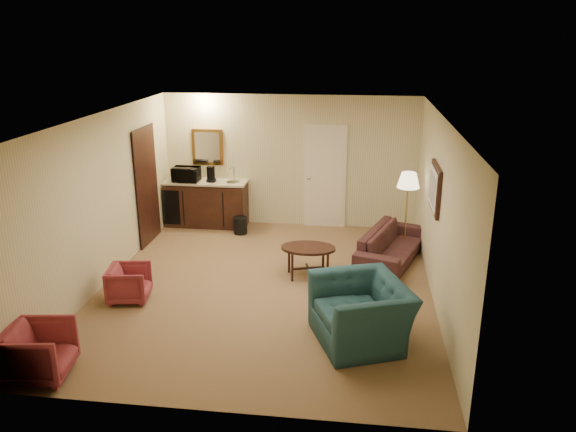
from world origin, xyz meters
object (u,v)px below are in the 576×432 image
at_px(rose_chair_near, 129,282).
at_px(floor_lamp, 406,213).
at_px(wetbar_cabinet, 207,203).
at_px(coffee_maker, 211,174).
at_px(rose_chair_far, 39,349).
at_px(waste_bin, 240,225).
at_px(teal_armchair, 361,302).
at_px(coffee_table, 308,261).
at_px(microwave, 186,173).
at_px(sofa, 392,240).

height_order(rose_chair_near, floor_lamp, floor_lamp).
relative_size(wetbar_cabinet, coffee_maker, 5.35).
xyz_separation_m(rose_chair_far, coffee_maker, (0.62, 5.31, 0.73)).
distance_m(floor_lamp, waste_bin, 3.19).
height_order(waste_bin, coffee_maker, coffee_maker).
bearing_deg(rose_chair_far, waste_bin, -22.31).
bearing_deg(rose_chair_near, coffee_maker, -15.51).
distance_m(teal_armchair, coffee_table, 2.08).
distance_m(wetbar_cabinet, microwave, 0.74).
distance_m(rose_chair_far, coffee_maker, 5.40).
xyz_separation_m(rose_chair_near, coffee_maker, (0.37, 3.35, 0.78)).
distance_m(sofa, coffee_table, 1.57).
xyz_separation_m(rose_chair_near, rose_chair_far, (-0.25, -1.96, 0.06)).
bearing_deg(waste_bin, floor_lamp, -10.27).
height_order(sofa, coffee_table, sofa).
distance_m(microwave, coffee_maker, 0.49).
bearing_deg(floor_lamp, wetbar_cabinet, 165.88).
relative_size(sofa, microwave, 3.72).
distance_m(rose_chair_near, coffee_maker, 3.46).
relative_size(coffee_table, waste_bin, 2.64).
xyz_separation_m(wetbar_cabinet, waste_bin, (0.76, -0.41, -0.30)).
xyz_separation_m(wetbar_cabinet, teal_armchair, (3.09, -4.10, 0.07)).
distance_m(teal_armchair, rose_chair_near, 3.42).
bearing_deg(wetbar_cabinet, teal_armchair, -53.01).
bearing_deg(floor_lamp, coffee_maker, 166.04).
xyz_separation_m(teal_armchair, rose_chair_far, (-3.59, -1.25, -0.18)).
relative_size(sofa, teal_armchair, 1.58).
bearing_deg(sofa, coffee_table, 139.63).
relative_size(rose_chair_far, microwave, 1.35).
bearing_deg(coffee_table, waste_bin, 129.40).
distance_m(rose_chair_near, microwave, 3.42).
bearing_deg(coffee_maker, microwave, -163.07).
xyz_separation_m(rose_chair_far, waste_bin, (1.26, 4.94, -0.18)).
bearing_deg(rose_chair_near, rose_chair_far, 163.57).
distance_m(rose_chair_far, waste_bin, 5.11).
bearing_deg(floor_lamp, rose_chair_far, -134.76).
height_order(coffee_table, floor_lamp, floor_lamp).
relative_size(waste_bin, coffee_maker, 1.07).
xyz_separation_m(coffee_table, floor_lamp, (1.60, 1.25, 0.48)).
relative_size(wetbar_cabinet, teal_armchair, 1.36).
relative_size(teal_armchair, coffee_maker, 3.94).
relative_size(wetbar_cabinet, sofa, 0.86).
bearing_deg(coffee_table, sofa, 30.58).
height_order(rose_chair_near, waste_bin, rose_chair_near).
relative_size(coffee_table, floor_lamp, 0.60).
xyz_separation_m(wetbar_cabinet, rose_chair_near, (-0.25, -3.39, -0.17)).
distance_m(wetbar_cabinet, coffee_table, 3.17).
xyz_separation_m(rose_chair_near, waste_bin, (1.01, 2.98, -0.12)).
height_order(teal_armchair, rose_chair_near, teal_armchair).
bearing_deg(coffee_maker, rose_chair_near, -82.92).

